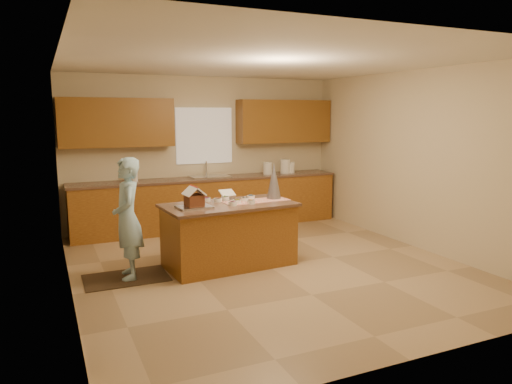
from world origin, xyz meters
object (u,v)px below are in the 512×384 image
Objects in this scene: island_base at (229,236)px; gingerbread_house at (194,199)px; tinsel_tree at (274,181)px; boy at (128,218)px.

gingerbread_house reaches higher than island_base.
island_base is 0.76m from gingerbread_house.
boy reaches higher than tinsel_tree.
island_base is 1.11× the size of boy.
boy reaches higher than island_base.
gingerbread_house is (-1.23, -0.18, -0.13)m from tinsel_tree.
island_base is at bearing 93.17° from boy.
boy is at bearing -178.22° from tinsel_tree.
tinsel_tree is 1.25m from gingerbread_house.
boy reaches higher than gingerbread_house.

